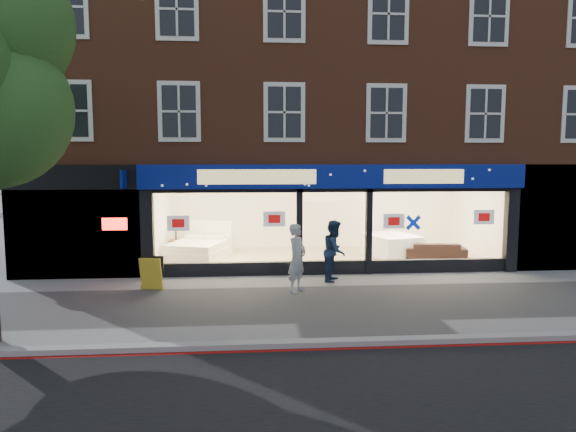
{
  "coord_description": "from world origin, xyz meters",
  "views": [
    {
      "loc": [
        -2.58,
        -12.01,
        3.43
      ],
      "look_at": [
        -1.43,
        2.5,
        1.84
      ],
      "focal_mm": 32.0,
      "sensor_mm": 36.0,
      "label": 1
    }
  ],
  "objects": [
    {
      "name": "display_bed",
      "position": [
        -4.26,
        5.3,
        0.43
      ],
      "size": [
        2.28,
        2.52,
        1.18
      ],
      "rotation": [
        0.0,
        0.0,
        -0.31
      ],
      "color": "white",
      "rests_on": "showroom_floor"
    },
    {
      "name": "mattress_stack",
      "position": [
        2.43,
        5.4,
        0.46
      ],
      "size": [
        1.95,
        2.2,
        0.73
      ],
      "rotation": [
        0.0,
        0.0,
        0.31
      ],
      "color": "white",
      "rests_on": "showroom_floor"
    },
    {
      "name": "pedestrian_grey",
      "position": [
        -1.31,
        1.07,
        0.89
      ],
      "size": [
        0.72,
        0.78,
        1.79
      ],
      "primitive_type": "imported",
      "rotation": [
        0.0,
        0.0,
        0.97
      ],
      "color": "#AAADB2",
      "rests_on": "ground"
    },
    {
      "name": "pedestrian_blue",
      "position": [
        -0.13,
        2.19,
        0.87
      ],
      "size": [
        0.93,
        1.03,
        1.74
      ],
      "primitive_type": "imported",
      "rotation": [
        0.0,
        0.0,
        1.18
      ],
      "color": "#1B2D4C",
      "rests_on": "ground"
    },
    {
      "name": "kerb_line",
      "position": [
        0.0,
        -3.1,
        0.01
      ],
      "size": [
        60.0,
        0.1,
        0.01
      ],
      "primitive_type": "cube",
      "color": "#8C0A07",
      "rests_on": "ground"
    },
    {
      "name": "building",
      "position": [
        -0.02,
        6.93,
        6.67
      ],
      "size": [
        19.0,
        8.26,
        10.3
      ],
      "color": "brown",
      "rests_on": "ground"
    },
    {
      "name": "sofa",
      "position": [
        3.7,
        4.57,
        0.39
      ],
      "size": [
        2.08,
        1.07,
        0.58
      ],
      "primitive_type": "imported",
      "rotation": [
        0.0,
        0.0,
        2.99
      ],
      "color": "black",
      "rests_on": "showroom_floor"
    },
    {
      "name": "ground",
      "position": [
        0.0,
        0.0,
        0.0
      ],
      "size": [
        120.0,
        120.0,
        0.0
      ],
      "primitive_type": "plane",
      "color": "gray",
      "rests_on": "ground"
    },
    {
      "name": "a_board",
      "position": [
        -5.13,
        1.57,
        0.45
      ],
      "size": [
        0.63,
        0.45,
        0.89
      ],
      "primitive_type": "cube",
      "rotation": [
        0.0,
        0.0,
        -0.14
      ],
      "color": "gold",
      "rests_on": "ground"
    },
    {
      "name": "bedside_table",
      "position": [
        -5.1,
        6.06,
        0.38
      ],
      "size": [
        0.47,
        0.47,
        0.55
      ],
      "primitive_type": "cube",
      "rotation": [
        0.0,
        0.0,
        -0.04
      ],
      "color": "brown",
      "rests_on": "showroom_floor"
    },
    {
      "name": "kerb_stone",
      "position": [
        0.0,
        -2.9,
        0.06
      ],
      "size": [
        60.0,
        0.25,
        0.12
      ],
      "primitive_type": "cube",
      "color": "gray",
      "rests_on": "ground"
    },
    {
      "name": "showroom_floor",
      "position": [
        0.0,
        5.25,
        0.05
      ],
      "size": [
        11.0,
        4.5,
        0.1
      ],
      "primitive_type": "cube",
      "color": "tan",
      "rests_on": "ground"
    }
  ]
}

